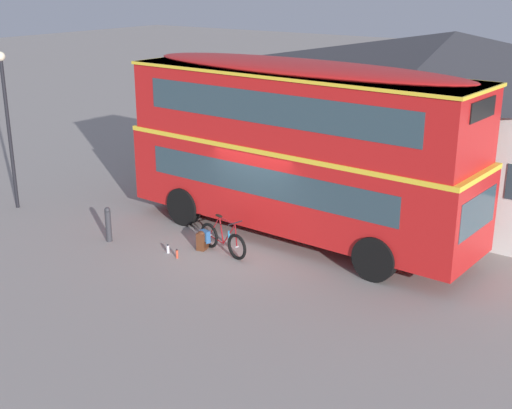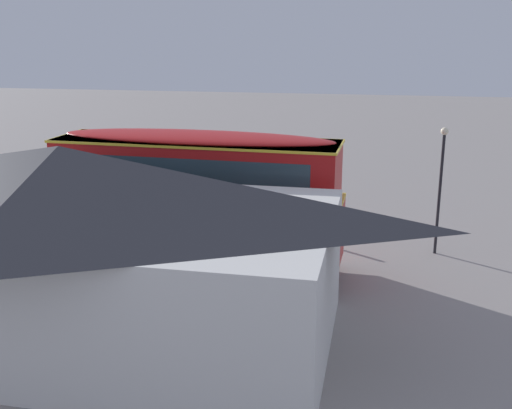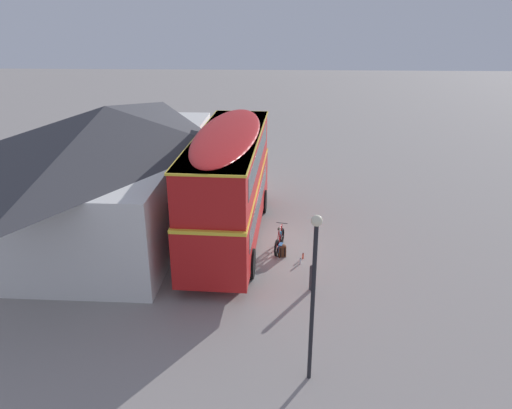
{
  "view_description": "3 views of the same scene",
  "coord_description": "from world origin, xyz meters",
  "px_view_note": "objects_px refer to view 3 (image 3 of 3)",
  "views": [
    {
      "loc": [
        9.98,
        -13.71,
        6.87
      ],
      "look_at": [
        0.72,
        -0.74,
        1.52
      ],
      "focal_mm": 48.32,
      "sensor_mm": 36.0,
      "label": 1
    },
    {
      "loc": [
        -5.16,
        21.19,
        8.12
      ],
      "look_at": [
        -1.14,
        -0.45,
        1.87
      ],
      "focal_mm": 43.56,
      "sensor_mm": 36.0,
      "label": 2
    },
    {
      "loc": [
        -18.32,
        -0.61,
        9.28
      ],
      "look_at": [
        1.55,
        0.24,
        1.21
      ],
      "focal_mm": 34.55,
      "sensor_mm": 36.0,
      "label": 3
    }
  ],
  "objects_px": {
    "double_decker_bus": "(229,180)",
    "water_bottle_clear_plastic": "(300,261)",
    "backpack_on_ground": "(282,250)",
    "water_bottle_red_squeeze": "(303,256)",
    "kerb_bollard": "(312,277)",
    "street_lamp": "(314,283)",
    "touring_bicycle": "(280,242)"
  },
  "relations": [
    {
      "from": "water_bottle_clear_plastic",
      "to": "kerb_bollard",
      "type": "bearing_deg",
      "value": -170.63
    },
    {
      "from": "water_bottle_clear_plastic",
      "to": "touring_bicycle",
      "type": "bearing_deg",
      "value": 36.02
    },
    {
      "from": "backpack_on_ground",
      "to": "water_bottle_clear_plastic",
      "type": "height_order",
      "value": "backpack_on_ground"
    },
    {
      "from": "street_lamp",
      "to": "kerb_bollard",
      "type": "xyz_separation_m",
      "value": [
        4.43,
        -0.33,
        -2.43
      ]
    },
    {
      "from": "touring_bicycle",
      "to": "double_decker_bus",
      "type": "bearing_deg",
      "value": 65.38
    },
    {
      "from": "double_decker_bus",
      "to": "water_bottle_clear_plastic",
      "type": "xyz_separation_m",
      "value": [
        -2.07,
        -2.91,
        -2.54
      ]
    },
    {
      "from": "water_bottle_clear_plastic",
      "to": "kerb_bollard",
      "type": "height_order",
      "value": "kerb_bollard"
    },
    {
      "from": "street_lamp",
      "to": "kerb_bollard",
      "type": "relative_size",
      "value": 4.89
    },
    {
      "from": "kerb_bollard",
      "to": "water_bottle_red_squeeze",
      "type": "bearing_deg",
      "value": 4.57
    },
    {
      "from": "kerb_bollard",
      "to": "street_lamp",
      "type": "bearing_deg",
      "value": 175.76
    },
    {
      "from": "water_bottle_red_squeeze",
      "to": "water_bottle_clear_plastic",
      "type": "relative_size",
      "value": 1.05
    },
    {
      "from": "double_decker_bus",
      "to": "street_lamp",
      "type": "height_order",
      "value": "double_decker_bus"
    },
    {
      "from": "touring_bicycle",
      "to": "street_lamp",
      "type": "bearing_deg",
      "value": -173.97
    },
    {
      "from": "backpack_on_ground",
      "to": "touring_bicycle",
      "type": "bearing_deg",
      "value": 10.83
    },
    {
      "from": "water_bottle_red_squeeze",
      "to": "kerb_bollard",
      "type": "xyz_separation_m",
      "value": [
        -2.28,
        -0.18,
        0.39
      ]
    },
    {
      "from": "water_bottle_clear_plastic",
      "to": "street_lamp",
      "type": "bearing_deg",
      "value": 179.8
    },
    {
      "from": "double_decker_bus",
      "to": "water_bottle_clear_plastic",
      "type": "bearing_deg",
      "value": -125.45
    },
    {
      "from": "double_decker_bus",
      "to": "kerb_bollard",
      "type": "bearing_deg",
      "value": -140.7
    },
    {
      "from": "backpack_on_ground",
      "to": "street_lamp",
      "type": "bearing_deg",
      "value": -174.35
    },
    {
      "from": "touring_bicycle",
      "to": "water_bottle_red_squeeze",
      "type": "height_order",
      "value": "touring_bicycle"
    },
    {
      "from": "touring_bicycle",
      "to": "backpack_on_ground",
      "type": "distance_m",
      "value": 0.55
    },
    {
      "from": "backpack_on_ground",
      "to": "water_bottle_red_squeeze",
      "type": "height_order",
      "value": "backpack_on_ground"
    },
    {
      "from": "backpack_on_ground",
      "to": "street_lamp",
      "type": "height_order",
      "value": "street_lamp"
    },
    {
      "from": "backpack_on_ground",
      "to": "street_lamp",
      "type": "distance_m",
      "value": 7.39
    },
    {
      "from": "double_decker_bus",
      "to": "water_bottle_clear_plastic",
      "type": "height_order",
      "value": "double_decker_bus"
    },
    {
      "from": "water_bottle_red_squeeze",
      "to": "kerb_bollard",
      "type": "height_order",
      "value": "kerb_bollard"
    },
    {
      "from": "backpack_on_ground",
      "to": "kerb_bollard",
      "type": "height_order",
      "value": "kerb_bollard"
    },
    {
      "from": "touring_bicycle",
      "to": "street_lamp",
      "type": "distance_m",
      "value": 7.86
    },
    {
      "from": "double_decker_bus",
      "to": "kerb_bollard",
      "type": "distance_m",
      "value": 5.51
    },
    {
      "from": "kerb_bollard",
      "to": "touring_bicycle",
      "type": "bearing_deg",
      "value": 20.54
    },
    {
      "from": "backpack_on_ground",
      "to": "kerb_bollard",
      "type": "relative_size",
      "value": 0.53
    },
    {
      "from": "touring_bicycle",
      "to": "street_lamp",
      "type": "relative_size",
      "value": 0.37
    }
  ]
}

